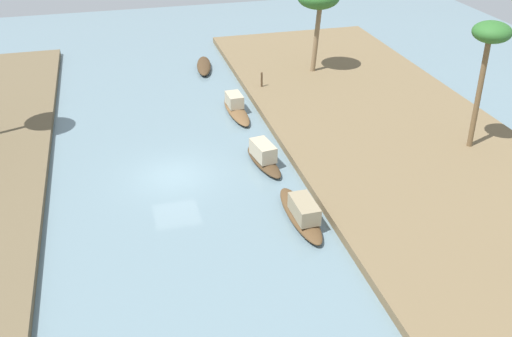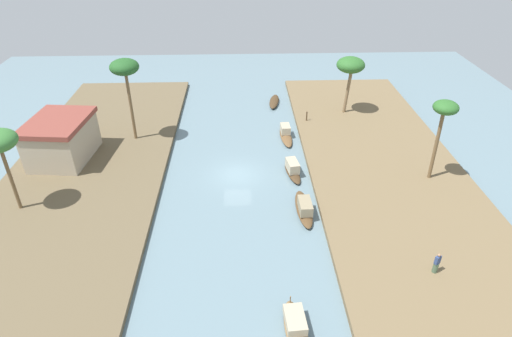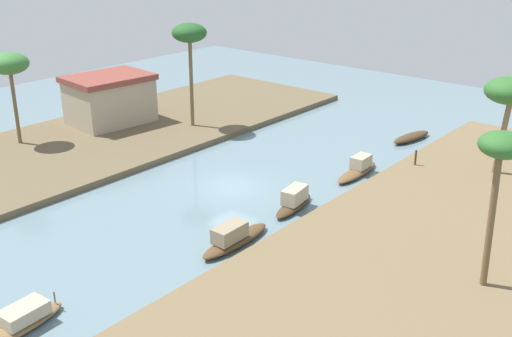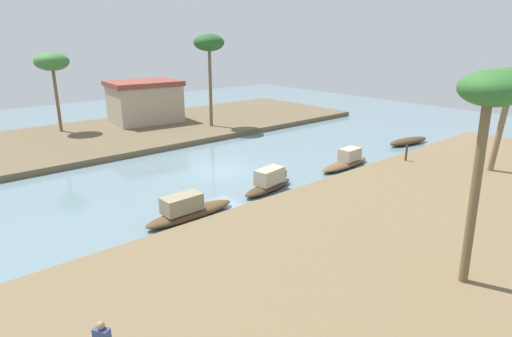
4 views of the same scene
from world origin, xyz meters
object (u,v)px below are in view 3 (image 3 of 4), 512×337
Objects in this scene: sampan_with_tall_canopy at (294,201)px; palm_tree_left_near at (502,154)px; mooring_post at (416,158)px; sampan_upstream_small at (20,322)px; palm_tree_left_far at (509,93)px; sampan_near_left_bank at (411,137)px; sampan_open_hull at (358,169)px; sampan_downstream_large at (234,238)px; riverside_building at (110,99)px; palm_tree_right_tall at (9,65)px; palm_tree_right_short at (189,35)px.

palm_tree_left_near is at bearing -106.90° from sampan_with_tall_canopy.
mooring_post is (10.09, -2.66, 0.45)m from sampan_with_tall_canopy.
sampan_upstream_small is 0.61× the size of palm_tree_left_near.
palm_tree_left_far is at bearing 17.26° from palm_tree_left_near.
sampan_with_tall_canopy is (-15.85, -0.47, 0.25)m from sampan_near_left_bank.
palm_tree_left_far is (5.17, -7.34, 5.41)m from sampan_open_hull.
sampan_open_hull is (12.67, 0.23, -0.04)m from sampan_downstream_large.
palm_tree_left_near is (-8.67, -11.64, 6.25)m from sampan_open_hull.
palm_tree_left_near is at bearing -162.74° from palm_tree_left_far.
sampan_upstream_small is at bearing 165.31° from sampan_with_tall_canopy.
sampan_open_hull is 1.10× the size of sampan_near_left_bank.
riverside_building reaches higher than sampan_downstream_large.
sampan_open_hull is at bearing -8.51° from sampan_upstream_small.
sampan_open_hull is 7.06m from sampan_with_tall_canopy.
palm_tree_left_near reaches higher than riverside_building.
sampan_with_tall_canopy reaches higher than sampan_near_left_bank.
riverside_building is (-4.11, 21.08, 2.01)m from sampan_open_hull.
sampan_open_hull is at bearing -0.31° from sampan_downstream_large.
sampan_open_hull is 25.64m from palm_tree_right_tall.
sampan_downstream_large is 11.05m from sampan_upstream_small.
sampan_downstream_large is 0.77× the size of palm_tree_left_far.
palm_tree_left_far is at bearing -60.01° from palm_tree_right_tall.
palm_tree_right_short reaches higher than mooring_post.
sampan_open_hull is at bearing -61.87° from palm_tree_right_tall.
palm_tree_left_near is at bearing -135.84° from sampan_near_left_bank.
palm_tree_right_tall reaches higher than sampan_downstream_large.
sampan_with_tall_canopy is at bearing 176.78° from sampan_open_hull.
sampan_with_tall_canopy is at bearing -77.88° from palm_tree_right_tall.
palm_tree_left_near is (-11.71, -9.05, 5.70)m from mooring_post.
sampan_upstream_small is 30.59m from palm_tree_left_far.
palm_tree_right_tall is at bearing 115.48° from sampan_open_hull.
mooring_post is (3.04, -2.59, 0.55)m from sampan_open_hull.
mooring_post is at bearing -43.05° from sampan_open_hull.
palm_tree_left_far is at bearing -23.08° from sampan_downstream_large.
palm_tree_right_short is at bearing 103.81° from palm_tree_left_far.
palm_tree_right_short reaches higher than sampan_downstream_large.
riverside_building is at bearing 98.38° from sampan_open_hull.
riverside_building is (-7.15, 23.67, 1.46)m from mooring_post.
palm_tree_left_far is (2.13, -4.75, 4.86)m from mooring_post.
sampan_downstream_large is at bearing 109.30° from palm_tree_left_near.
riverside_building is (7.66, -0.93, -3.88)m from palm_tree_right_tall.
riverside_building is at bearing 122.72° from palm_tree_right_short.
sampan_near_left_bank is 10.30m from palm_tree_left_far.
palm_tree_left_far is at bearing -76.19° from palm_tree_right_short.
sampan_with_tall_canopy is at bearing -169.02° from sampan_near_left_bank.
sampan_with_tall_canopy is 15.24m from palm_tree_left_far.
sampan_open_hull is 23.61m from sampan_upstream_small.
sampan_with_tall_canopy is 0.57× the size of riverside_building.
sampan_open_hull is 1.20× the size of sampan_with_tall_canopy.
sampan_near_left_bank is 1.09× the size of sampan_with_tall_canopy.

